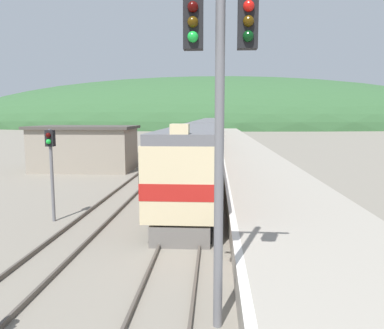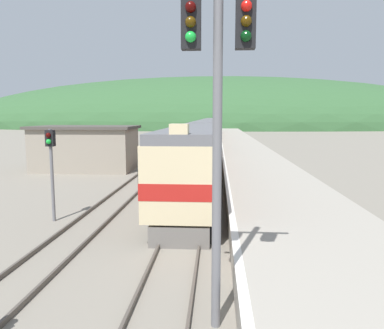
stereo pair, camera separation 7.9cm
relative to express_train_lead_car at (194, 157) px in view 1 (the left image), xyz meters
The scene contains 11 objects.
track_main 50.02m from the express_train_lead_car, 90.00° to the left, with size 1.52×180.00×0.16m.
track_siding 50.19m from the express_train_lead_car, 94.77° to the left, with size 1.52×180.00×0.16m.
platform 30.37m from the express_train_lead_car, 81.31° to the left, with size 5.56×140.00×0.93m.
distant_hills 137.25m from the express_train_lead_car, 90.00° to the left, with size 221.75×99.79×40.64m.
station_shed 13.59m from the express_train_lead_car, 137.15° to the left, with size 8.66×5.32×3.81m.
express_train_lead_car is the anchor object (origin of this frame).
carriage_second 20.96m from the express_train_lead_car, 90.00° to the left, with size 2.84×20.25×4.05m.
carriage_third 42.09m from the express_train_lead_car, 90.00° to the left, with size 2.84×20.25×4.05m.
carriage_fourth 63.22m from the express_train_lead_car, 90.00° to the left, with size 2.84×20.25×4.05m.
signal_mast_main 14.67m from the express_train_lead_car, 84.67° to the right, with size 2.20×0.42×8.06m.
signal_post_siding 8.70m from the express_train_lead_car, 133.22° to the right, with size 0.36×0.42×4.12m.
Camera 1 is at (1.25, -2.13, 4.71)m, focal length 35.00 mm.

